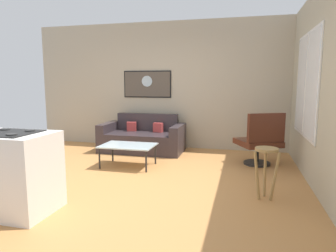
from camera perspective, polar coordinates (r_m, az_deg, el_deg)
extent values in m
cube|color=#BE8146|center=(4.74, -7.06, -10.00)|extent=(6.40, 6.40, 0.04)
cube|color=#B1A48D|center=(6.82, 0.16, 7.70)|extent=(6.40, 0.05, 2.80)
cube|color=#B1A98E|center=(4.60, 26.58, 6.65)|extent=(0.05, 6.40, 2.80)
cube|color=#322A2E|center=(6.46, -4.86, -3.04)|extent=(1.38, 0.90, 0.40)
cube|color=#322A2E|center=(6.75, -3.89, 0.78)|extent=(1.38, 0.16, 0.37)
cube|color=#322A2E|center=(6.74, -11.16, -1.90)|extent=(0.18, 0.90, 0.59)
cube|color=#322A2E|center=(6.24, 1.92, -2.54)|extent=(0.18, 0.90, 0.59)
cube|color=#AF3937|center=(6.66, -6.91, -0.10)|extent=(0.22, 0.14, 0.20)
cube|color=#AF3937|center=(6.47, -1.89, -0.29)|extent=(0.21, 0.13, 0.20)
cube|color=silver|center=(5.30, -7.59, -3.68)|extent=(0.93, 0.63, 0.02)
cylinder|color=#232326|center=(5.28, -12.87, -6.00)|extent=(0.03, 0.03, 0.36)
cylinder|color=#232326|center=(4.96, -4.17, -6.72)|extent=(0.03, 0.03, 0.36)
cylinder|color=#232326|center=(5.74, -10.46, -4.78)|extent=(0.03, 0.03, 0.36)
cylinder|color=#232326|center=(5.45, -2.41, -5.34)|extent=(0.03, 0.03, 0.36)
cylinder|color=black|center=(5.69, 16.50, -6.77)|extent=(0.47, 0.47, 0.04)
cylinder|color=black|center=(5.64, 16.58, -4.76)|extent=(0.06, 0.06, 0.37)
cube|color=#4D2417|center=(5.61, 16.65, -3.03)|extent=(0.89, 0.88, 0.10)
cube|color=#4D2417|center=(5.34, 18.13, -0.36)|extent=(0.63, 0.38, 0.50)
cylinder|color=#9C7A48|center=(3.92, 18.22, -4.23)|extent=(0.29, 0.29, 0.03)
cylinder|color=#9C7A48|center=(4.12, 17.90, -8.34)|extent=(0.04, 0.12, 0.62)
cylinder|color=#9C7A48|center=(3.94, 16.53, -9.04)|extent=(0.12, 0.09, 0.62)
cylinder|color=#9C7A48|center=(3.96, 19.61, -9.11)|extent=(0.12, 0.09, 0.62)
cube|color=black|center=(3.76, -28.05, -1.13)|extent=(0.60, 0.52, 0.01)
cylinder|color=#2D2D2D|center=(3.54, -27.53, -1.41)|extent=(0.11, 0.11, 0.01)
cylinder|color=#2D2D2D|center=(3.97, -28.54, -0.54)|extent=(0.11, 0.11, 0.01)
cylinder|color=#2D2D2D|center=(3.75, -24.71, -0.75)|extent=(0.11, 0.11, 0.01)
cube|color=black|center=(6.92, -3.96, 7.92)|extent=(1.12, 0.01, 0.61)
cube|color=brown|center=(6.92, -3.97, 7.92)|extent=(1.07, 0.02, 0.56)
cylinder|color=#ACC1CB|center=(6.90, -4.02, 8.47)|extent=(0.25, 0.01, 0.25)
cube|color=silver|center=(5.18, 24.81, 7.12)|extent=(0.02, 1.66, 1.62)
cube|color=white|center=(5.18, 24.70, 7.12)|extent=(0.01, 1.58, 1.54)
cube|color=silver|center=(5.18, 24.66, 7.13)|extent=(0.01, 0.04, 1.54)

